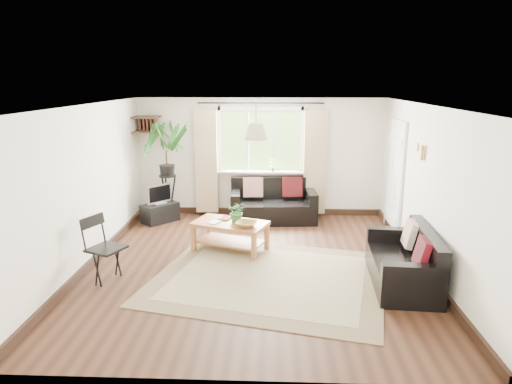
{
  "coord_description": "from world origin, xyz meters",
  "views": [
    {
      "loc": [
        0.28,
        -6.48,
        2.76
      ],
      "look_at": [
        0.0,
        0.4,
        1.05
      ],
      "focal_mm": 32.0,
      "sensor_mm": 36.0,
      "label": 1
    }
  ],
  "objects_px": {
    "palm_stand": "(167,171)",
    "folding_chair": "(106,250)",
    "sofa_right": "(402,259)",
    "tv_stand": "(160,213)",
    "sofa_back": "(273,201)",
    "coffee_table": "(230,236)"
  },
  "relations": [
    {
      "from": "folding_chair",
      "to": "palm_stand",
      "type": "bearing_deg",
      "value": 19.62
    },
    {
      "from": "sofa_back",
      "to": "coffee_table",
      "type": "bearing_deg",
      "value": -117.02
    },
    {
      "from": "sofa_back",
      "to": "sofa_right",
      "type": "relative_size",
      "value": 1.07
    },
    {
      "from": "sofa_back",
      "to": "sofa_right",
      "type": "xyz_separation_m",
      "value": [
        1.78,
        -2.83,
        -0.03
      ]
    },
    {
      "from": "sofa_right",
      "to": "tv_stand",
      "type": "height_order",
      "value": "sofa_right"
    },
    {
      "from": "tv_stand",
      "to": "folding_chair",
      "type": "bearing_deg",
      "value": -139.37
    },
    {
      "from": "sofa_back",
      "to": "palm_stand",
      "type": "distance_m",
      "value": 2.19
    },
    {
      "from": "sofa_right",
      "to": "folding_chair",
      "type": "bearing_deg",
      "value": -84.89
    },
    {
      "from": "sofa_right",
      "to": "palm_stand",
      "type": "relative_size",
      "value": 0.8
    },
    {
      "from": "sofa_right",
      "to": "tv_stand",
      "type": "distance_m",
      "value": 4.83
    },
    {
      "from": "sofa_right",
      "to": "sofa_back",
      "type": "bearing_deg",
      "value": -143.74
    },
    {
      "from": "sofa_right",
      "to": "folding_chair",
      "type": "relative_size",
      "value": 1.7
    },
    {
      "from": "sofa_right",
      "to": "tv_stand",
      "type": "bearing_deg",
      "value": -119.51
    },
    {
      "from": "sofa_right",
      "to": "tv_stand",
      "type": "xyz_separation_m",
      "value": [
        -4.02,
        2.67,
        -0.18
      ]
    },
    {
      "from": "tv_stand",
      "to": "sofa_back",
      "type": "bearing_deg",
      "value": -43.94
    },
    {
      "from": "palm_stand",
      "to": "folding_chair",
      "type": "relative_size",
      "value": 2.12
    },
    {
      "from": "sofa_back",
      "to": "coffee_table",
      "type": "distance_m",
      "value": 1.8
    },
    {
      "from": "palm_stand",
      "to": "folding_chair",
      "type": "height_order",
      "value": "palm_stand"
    },
    {
      "from": "sofa_back",
      "to": "sofa_right",
      "type": "height_order",
      "value": "sofa_back"
    },
    {
      "from": "sofa_right",
      "to": "coffee_table",
      "type": "relative_size",
      "value": 1.33
    },
    {
      "from": "sofa_back",
      "to": "sofa_right",
      "type": "distance_m",
      "value": 3.35
    },
    {
      "from": "sofa_back",
      "to": "palm_stand",
      "type": "xyz_separation_m",
      "value": [
        -2.11,
        0.03,
        0.58
      ]
    }
  ]
}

